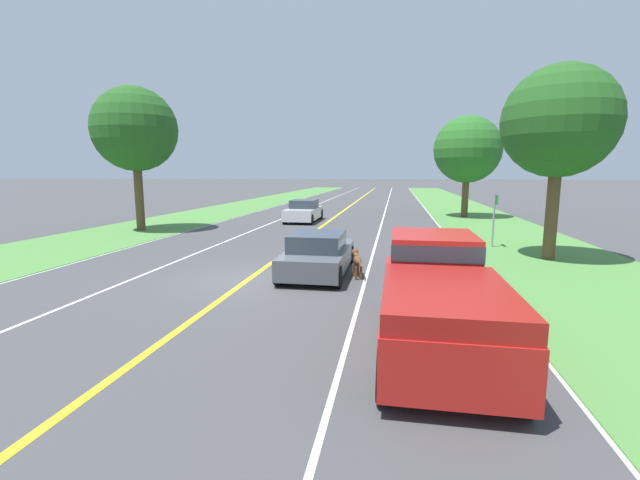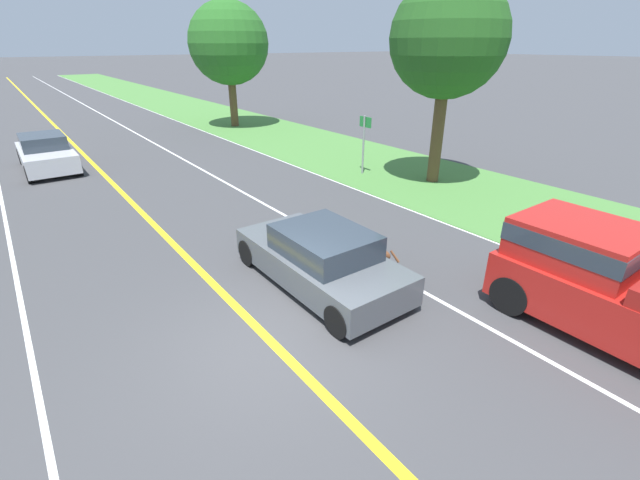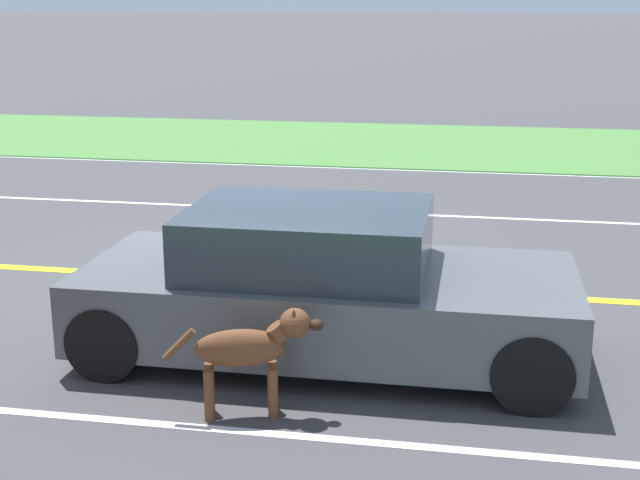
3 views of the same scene
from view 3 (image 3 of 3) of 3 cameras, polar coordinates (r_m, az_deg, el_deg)
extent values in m
plane|color=#424244|center=(10.01, -4.29, -2.64)|extent=(400.00, 400.00, 0.00)
cube|color=yellow|center=(10.01, -4.29, -2.62)|extent=(0.18, 160.00, 0.01)
cube|color=white|center=(16.68, 1.73, 4.63)|extent=(0.14, 160.00, 0.01)
cube|color=white|center=(6.92, -11.66, -11.34)|extent=(0.10, 160.00, 0.01)
cube|color=white|center=(13.30, -0.53, 1.92)|extent=(0.10, 160.00, 0.01)
cube|color=#4C843D|center=(19.61, 3.05, 6.24)|extent=(6.00, 160.00, 0.03)
cube|color=#51565B|center=(7.82, 0.50, -4.01)|extent=(1.86, 4.26, 0.62)
cube|color=#2D3842|center=(7.68, -0.74, 0.13)|extent=(1.60, 2.05, 0.53)
cylinder|color=black|center=(7.01, 13.41, -8.27)|extent=(0.22, 0.63, 0.63)
cylinder|color=black|center=(7.60, -13.57, -6.40)|extent=(0.22, 0.63, 0.63)
cylinder|color=black|center=(8.58, 12.88, -3.84)|extent=(0.22, 0.63, 0.63)
cylinder|color=black|center=(9.07, -9.35, -2.61)|extent=(0.22, 0.63, 0.63)
ellipsoid|color=brown|center=(6.71, -5.14, -6.90)|extent=(0.39, 0.72, 0.29)
cylinder|color=brown|center=(6.78, -3.02, -9.78)|extent=(0.08, 0.08, 0.40)
cylinder|color=brown|center=(6.79, -7.12, -9.87)|extent=(0.08, 0.08, 0.40)
cylinder|color=brown|center=(6.92, -3.07, -9.25)|extent=(0.08, 0.08, 0.40)
cylinder|color=brown|center=(6.93, -7.08, -9.34)|extent=(0.08, 0.08, 0.40)
cylinder|color=brown|center=(6.68, -2.66, -5.91)|extent=(0.19, 0.22, 0.18)
sphere|color=brown|center=(6.66, -1.62, -5.36)|extent=(0.29, 0.29, 0.23)
ellipsoid|color=#331E14|center=(6.68, -0.24, -5.46)|extent=(0.13, 0.13, 0.09)
cone|color=#55301C|center=(6.57, -1.69, -4.84)|extent=(0.09, 0.09, 0.10)
cone|color=#55301C|center=(6.69, -1.76, -4.47)|extent=(0.09, 0.09, 0.10)
cylinder|color=brown|center=(6.72, -9.02, -6.63)|extent=(0.12, 0.26, 0.25)
camera|label=1|loc=(15.32, -62.11, 7.82)|focal=24.00mm
camera|label=2|loc=(14.63, -24.15, 21.07)|focal=24.00mm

